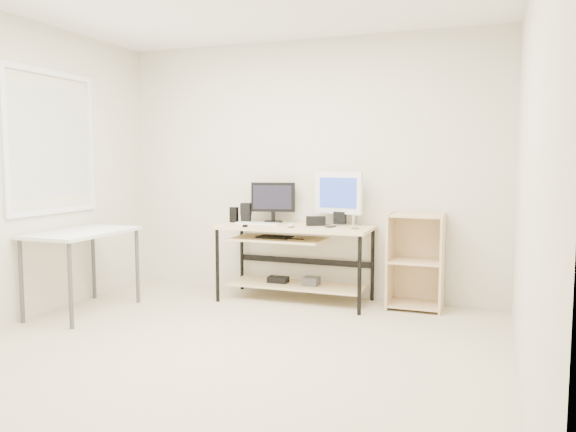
% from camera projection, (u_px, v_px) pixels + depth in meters
% --- Properties ---
extents(room, '(4.01, 4.01, 2.62)m').
position_uv_depth(room, '(201.00, 170.00, 3.97)').
color(room, beige).
rests_on(room, ground).
extents(desk, '(1.50, 0.65, 0.75)m').
position_uv_depth(desk, '(293.00, 247.00, 5.52)').
color(desk, beige).
rests_on(desk, ground).
extents(side_table, '(0.60, 1.00, 0.75)m').
position_uv_depth(side_table, '(82.00, 240.00, 5.08)').
color(side_table, white).
rests_on(side_table, ground).
extents(shelf_unit, '(0.50, 0.40, 0.90)m').
position_uv_depth(shelf_unit, '(416.00, 260.00, 5.27)').
color(shelf_unit, beige).
rests_on(shelf_unit, ground).
extents(black_monitor, '(0.45, 0.19, 0.41)m').
position_uv_depth(black_monitor, '(273.00, 200.00, 5.74)').
color(black_monitor, black).
rests_on(black_monitor, desk).
extents(white_imac, '(0.49, 0.16, 0.53)m').
position_uv_depth(white_imac, '(338.00, 194.00, 5.50)').
color(white_imac, silver).
rests_on(white_imac, desk).
extents(keyboard, '(0.45, 0.13, 0.02)m').
position_uv_depth(keyboard, '(258.00, 223.00, 5.61)').
color(keyboard, white).
rests_on(keyboard, desk).
extents(mouse, '(0.12, 0.15, 0.04)m').
position_uv_depth(mouse, '(291.00, 225.00, 5.35)').
color(mouse, '#BBBBC1').
rests_on(mouse, desk).
extents(center_speaker, '(0.20, 0.15, 0.09)m').
position_uv_depth(center_speaker, '(316.00, 221.00, 5.49)').
color(center_speaker, black).
rests_on(center_speaker, desk).
extents(speaker_left, '(0.11, 0.11, 0.20)m').
position_uv_depth(speaker_left, '(246.00, 212.00, 5.78)').
color(speaker_left, black).
rests_on(speaker_left, desk).
extents(speaker_right, '(0.12, 0.12, 0.14)m').
position_uv_depth(speaker_right, '(340.00, 218.00, 5.53)').
color(speaker_right, black).
rests_on(speaker_right, desk).
extents(audio_controller, '(0.08, 0.05, 0.16)m').
position_uv_depth(audio_controller, '(234.00, 215.00, 5.78)').
color(audio_controller, black).
rests_on(audio_controller, desk).
extents(volume_puck, '(0.07, 0.07, 0.02)m').
position_uv_depth(volume_puck, '(245.00, 226.00, 5.37)').
color(volume_puck, black).
rests_on(volume_puck, desk).
extents(smartphone, '(0.08, 0.13, 0.01)m').
position_uv_depth(smartphone, '(331.00, 227.00, 5.37)').
color(smartphone, black).
rests_on(smartphone, desk).
extents(coaster, '(0.08, 0.08, 0.01)m').
position_uv_depth(coaster, '(355.00, 229.00, 5.22)').
color(coaster, '#9F6F47').
rests_on(coaster, desk).
extents(drinking_glass, '(0.06, 0.06, 0.12)m').
position_uv_depth(drinking_glass, '(355.00, 222.00, 5.21)').
color(drinking_glass, white).
rests_on(drinking_glass, coaster).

